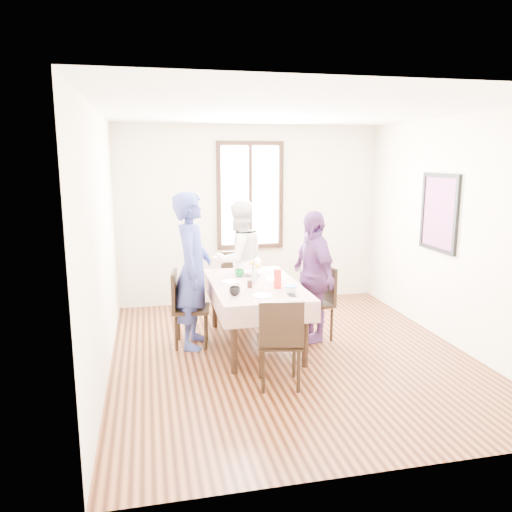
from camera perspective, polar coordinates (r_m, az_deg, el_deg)
The scene contains 31 objects.
ground at distance 5.85m, azimuth 3.90°, elevation -11.11°, with size 4.50×4.50×0.00m, color black.
back_wall at distance 7.64m, azimuth -0.70°, elevation 4.69°, with size 4.00×4.00×0.00m, color beige.
right_wall at distance 6.34m, azimuth 21.71°, elevation 2.54°, with size 4.50×4.50×0.00m, color beige.
window_frame at distance 7.60m, azimuth -0.68°, elevation 6.92°, with size 1.02×0.06×1.62m, color black.
window_pane at distance 7.61m, azimuth -0.69°, elevation 6.93°, with size 0.90×0.02×1.50m, color white.
art_poster at distance 6.55m, azimuth 20.24°, elevation 4.67°, with size 0.04×0.76×0.96m, color red.
dining_table at distance 5.98m, azimuth -0.10°, elevation -6.74°, with size 0.89×1.61×0.75m, color black.
tablecloth at distance 5.87m, azimuth -0.11°, elevation -3.20°, with size 1.01×1.73×0.01m, color #4E040B.
chair_left at distance 5.99m, azimuth -7.42°, elevation -5.99°, with size 0.42×0.42×0.91m, color black.
chair_right at distance 6.20m, azimuth 6.56°, elevation -5.40°, with size 0.42×0.42×0.91m, color black.
chair_far at distance 7.00m, azimuth -2.04°, elevation -3.38°, with size 0.42×0.42×0.91m, color black.
chair_near at distance 4.94m, azimuth 2.69°, elevation -9.72°, with size 0.42×0.42×0.91m, color black.
person_left at distance 5.88m, azimuth -7.34°, elevation -1.67°, with size 0.67×0.44×1.83m, color navy.
person_far at distance 6.90m, azimuth -2.04°, elevation -0.44°, with size 0.80×0.63×1.65m, color white.
person_right at distance 6.10m, azimuth 6.45°, elevation -2.30°, with size 0.94×0.39×1.60m, color #5D326C.
mug_black at distance 5.36m, azimuth -2.46°, elevation -4.04°, with size 0.12×0.12×0.09m, color black.
mug_flag at distance 5.79m, azimuth 2.51°, elevation -2.89°, with size 0.10×0.10×0.09m, color red.
mug_green at distance 6.20m, azimuth -1.90°, elevation -1.96°, with size 0.11×0.11×0.09m, color #0C7226.
serving_bowl at distance 6.26m, azimuth -0.36°, elevation -1.99°, with size 0.21×0.21×0.05m, color white.
juice_carton at distance 5.63m, azimuth 2.48°, elevation -2.64°, with size 0.07×0.07×0.22m, color red.
butter_tub at distance 5.49m, azimuth 4.00°, elevation -3.86°, with size 0.12×0.12×0.06m, color white.
jam_jar at distance 5.67m, azimuth -0.73°, elevation -3.24°, with size 0.06×0.06×0.08m, color black.
drinking_glass at distance 5.55m, azimuth -2.06°, elevation -3.50°, with size 0.07×0.07×0.10m, color silver.
smartphone at distance 5.37m, azimuth 4.11°, elevation -4.49°, with size 0.07×0.14×0.01m, color black.
flower_vase at distance 5.89m, azimuth -0.22°, elevation -2.38°, with size 0.07×0.07×0.14m, color silver.
plate_left at distance 5.93m, azimuth -2.90°, elevation -2.96°, with size 0.20×0.20×0.01m, color white.
plate_right at distance 6.05m, azimuth 2.13°, elevation -2.66°, with size 0.20×0.20×0.01m, color white.
plate_far at distance 6.47m, azimuth -1.17°, elevation -1.74°, with size 0.20×0.20×0.01m, color white.
plate_near at distance 5.33m, azimuth 0.71°, elevation -4.59°, with size 0.20×0.20×0.01m, color white.
butter_lid at distance 5.48m, azimuth 4.00°, elevation -3.49°, with size 0.12×0.12×0.01m, color blue.
flower_bunch at distance 5.86m, azimuth -0.22°, elevation -1.22°, with size 0.09×0.09×0.10m, color yellow, non-canonical shape.
Camera 1 is at (-1.54, -5.19, 2.22)m, focal length 34.97 mm.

